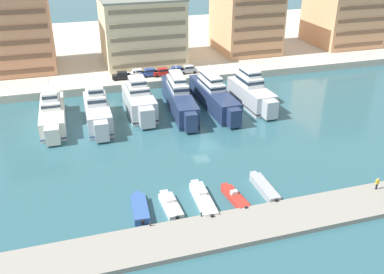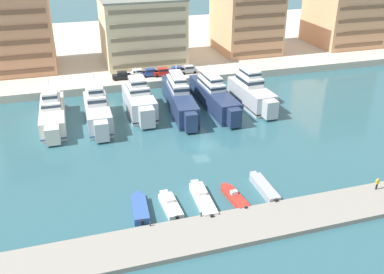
% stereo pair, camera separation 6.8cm
% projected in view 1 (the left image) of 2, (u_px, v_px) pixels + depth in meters
% --- Properties ---
extents(ground_plane, '(400.00, 400.00, 0.00)m').
position_uv_depth(ground_plane, '(202.00, 145.00, 70.36)').
color(ground_plane, '#2D5B66').
extents(quay_promenade, '(180.00, 70.00, 1.67)m').
position_uv_depth(quay_promenade, '(134.00, 46.00, 124.64)').
color(quay_promenade, beige).
rests_on(quay_promenade, ground).
extents(pier_dock, '(120.00, 6.35, 0.64)m').
position_uv_depth(pier_dock, '(258.00, 223.00, 51.53)').
color(pier_dock, gray).
rests_on(pier_dock, ground).
extents(yacht_ivory_far_left, '(4.49, 18.26, 7.98)m').
position_uv_depth(yacht_ivory_far_left, '(52.00, 113.00, 76.84)').
color(yacht_ivory_far_left, silver).
rests_on(yacht_ivory_far_left, ground).
extents(yacht_silver_left, '(4.43, 16.84, 8.77)m').
position_uv_depth(yacht_silver_left, '(97.00, 110.00, 77.06)').
color(yacht_silver_left, silver).
rests_on(yacht_silver_left, ground).
extents(yacht_silver_mid_left, '(4.80, 15.44, 8.55)m').
position_uv_depth(yacht_silver_mid_left, '(139.00, 101.00, 81.10)').
color(yacht_silver_mid_left, silver).
rests_on(yacht_silver_mid_left, ground).
extents(yacht_navy_center_left, '(5.34, 22.53, 8.52)m').
position_uv_depth(yacht_navy_center_left, '(179.00, 98.00, 82.78)').
color(yacht_navy_center_left, navy).
rests_on(yacht_navy_center_left, ground).
extents(yacht_navy_center, '(4.44, 21.63, 8.10)m').
position_uv_depth(yacht_navy_center, '(214.00, 96.00, 84.00)').
color(yacht_navy_center, navy).
rests_on(yacht_navy_center, ground).
extents(yacht_silver_center_right, '(5.00, 16.80, 8.86)m').
position_uv_depth(yacht_silver_center_right, '(252.00, 93.00, 85.01)').
color(yacht_silver_center_right, silver).
rests_on(yacht_silver_center_right, ground).
extents(motorboat_blue_far_left, '(2.32, 6.60, 1.00)m').
position_uv_depth(motorboat_blue_far_left, '(140.00, 208.00, 53.97)').
color(motorboat_blue_far_left, '#33569E').
rests_on(motorboat_blue_far_left, ground).
extents(motorboat_white_left, '(2.10, 6.42, 1.22)m').
position_uv_depth(motorboat_white_left, '(170.00, 205.00, 54.74)').
color(motorboat_white_left, white).
rests_on(motorboat_white_left, ground).
extents(motorboat_white_mid_left, '(2.08, 8.52, 1.46)m').
position_uv_depth(motorboat_white_mid_left, '(203.00, 199.00, 55.74)').
color(motorboat_white_mid_left, white).
rests_on(motorboat_white_mid_left, ground).
extents(motorboat_red_center_left, '(2.17, 6.43, 1.21)m').
position_uv_depth(motorboat_red_center_left, '(235.00, 197.00, 56.42)').
color(motorboat_red_center_left, red).
rests_on(motorboat_red_center_left, ground).
extents(motorboat_grey_center, '(1.66, 7.53, 1.00)m').
position_uv_depth(motorboat_grey_center, '(264.00, 188.00, 58.22)').
color(motorboat_grey_center, '#9EA3A8').
rests_on(motorboat_grey_center, ground).
extents(car_black_far_left, '(4.20, 2.14, 1.80)m').
position_uv_depth(car_black_far_left, '(122.00, 75.00, 94.65)').
color(car_black_far_left, black).
rests_on(car_black_far_left, quay_promenade).
extents(car_white_left, '(4.12, 1.95, 1.80)m').
position_uv_depth(car_white_left, '(137.00, 73.00, 96.08)').
color(car_white_left, white).
rests_on(car_white_left, quay_promenade).
extents(car_blue_mid_left, '(4.14, 2.00, 1.80)m').
position_uv_depth(car_blue_mid_left, '(149.00, 72.00, 96.52)').
color(car_blue_mid_left, '#28428E').
rests_on(car_blue_mid_left, quay_promenade).
extents(car_red_center_left, '(4.17, 2.06, 1.80)m').
position_uv_depth(car_red_center_left, '(162.00, 72.00, 96.82)').
color(car_red_center_left, red).
rests_on(car_red_center_left, quay_promenade).
extents(car_blue_center, '(4.15, 2.03, 1.80)m').
position_uv_depth(car_blue_center, '(176.00, 70.00, 97.94)').
color(car_blue_center, '#28428E').
rests_on(car_blue_center, quay_promenade).
extents(car_silver_center_right, '(4.12, 1.97, 1.80)m').
position_uv_depth(car_silver_center_right, '(188.00, 69.00, 98.61)').
color(car_silver_center_right, '#B7BCC1').
rests_on(car_silver_center_right, quay_promenade).
extents(apartment_block_left, '(15.33, 16.67, 24.90)m').
position_uv_depth(apartment_block_left, '(16.00, 19.00, 97.39)').
color(apartment_block_left, tan).
rests_on(apartment_block_left, quay_promenade).
extents(apartment_block_mid_left, '(19.34, 17.27, 17.69)m').
position_uv_depth(apartment_block_mid_left, '(142.00, 29.00, 104.53)').
color(apartment_block_mid_left, beige).
rests_on(apartment_block_mid_left, quay_promenade).
extents(apartment_block_center_left, '(14.97, 17.49, 23.87)m').
position_uv_depth(apartment_block_center_left, '(246.00, 9.00, 112.12)').
color(apartment_block_center_left, tan).
rests_on(apartment_block_center_left, quay_promenade).
extents(apartment_block_center, '(16.98, 17.79, 25.44)m').
position_uv_depth(apartment_block_center, '(345.00, 1.00, 118.67)').
color(apartment_block_center, tan).
rests_on(apartment_block_center, quay_promenade).
extents(pedestrian_near_edge, '(0.68, 0.25, 1.75)m').
position_uv_depth(pedestrian_near_edge, '(377.00, 183.00, 57.15)').
color(pedestrian_near_edge, '#282D3D').
rests_on(pedestrian_near_edge, pier_dock).
extents(bollard_west, '(0.20, 0.20, 0.61)m').
position_uv_depth(bollard_west, '(150.00, 224.00, 50.47)').
color(bollard_west, '#2D2D33').
rests_on(bollard_west, pier_dock).
extents(bollard_west_mid, '(0.20, 0.20, 0.61)m').
position_uv_depth(bollard_west_mid, '(201.00, 214.00, 52.13)').
color(bollard_west_mid, '#2D2D33').
rests_on(bollard_west_mid, pier_dock).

